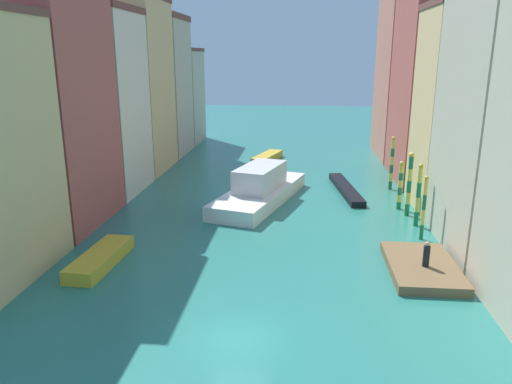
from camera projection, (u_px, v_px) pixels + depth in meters
The scene contains 20 objects.
ground_plane at pixel (272, 189), 44.43m from camera, with size 154.00×154.00×0.00m, color #28756B.
building_left_1 at pixel (39, 109), 33.62m from camera, with size 8.04×9.22×16.49m.
building_left_2 at pixel (92, 102), 42.07m from camera, with size 8.04×7.93×15.80m.
building_left_3 at pixel (126, 86), 50.08m from camera, with size 8.04×9.15×17.50m.
building_left_4 at pixel (153, 86), 58.98m from camera, with size 8.04×8.53×16.44m.
building_left_5 at pixel (172, 96), 67.51m from camera, with size 8.04×7.86×12.78m.
building_right_2 at pixel (474, 109), 37.15m from camera, with size 8.04×7.16×15.68m.
building_right_3 at pixel (443, 82), 45.75m from camera, with size 8.04×10.92×18.82m.
building_right_4 at pixel (416, 67), 56.60m from camera, with size 8.04×11.57×20.92m.
waterfront_dock at pixel (422, 267), 27.52m from camera, with size 3.71×6.27×0.53m.
person_on_dock at pixel (426, 255), 26.81m from camera, with size 0.36×0.36×1.46m.
mooring_pole_0 at pixel (424, 207), 31.81m from camera, with size 0.28×0.28×4.35m.
mooring_pole_1 at pixel (418, 195), 34.33m from camera, with size 0.35×0.35×4.57m.
mooring_pole_2 at pixel (409, 184), 36.57m from camera, with size 0.37×0.37×4.89m.
mooring_pole_3 at pixel (400, 185), 38.25m from camera, with size 0.38×0.38×3.89m.
mooring_pole_4 at pixel (392, 163), 43.83m from camera, with size 0.35×0.35×4.86m.
vaporetto_white at pixel (260, 189), 40.49m from camera, with size 7.45×13.56×3.06m.
gondola_black at pixel (346, 189), 43.62m from camera, with size 2.52×9.96×0.53m.
motorboat_0 at pixel (100, 259), 28.35m from camera, with size 2.09×5.88×0.78m.
motorboat_1 at pixel (267, 157), 56.39m from camera, with size 3.37×6.43×0.79m.
Camera 1 is at (2.58, -18.28, 11.81)m, focal length 34.14 mm.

